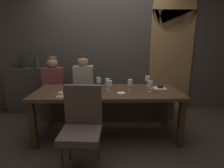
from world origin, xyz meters
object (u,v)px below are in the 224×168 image
Objects in this scene: wine_glass_center_back at (108,82)px; espresso_cup at (61,95)px; chair_near_side at (82,123)px; dessert_plate at (160,88)px; wine_bottle_pale_label at (37,62)px; wine_glass_end_right at (99,80)px; fork_on_table at (151,88)px; wine_glass_far_right at (110,84)px; wine_bottle_dark_red at (22,62)px; diner_redhead at (53,77)px; wine_glass_center_front at (150,84)px; diner_bearded at (84,76)px; wine_glass_near_left at (147,79)px; dining_table at (108,96)px; banquette_bench at (108,106)px; wine_glass_far_left at (130,83)px.

wine_glass_center_back reaches higher than espresso_cup.
chair_near_side reaches higher than dessert_plate.
wine_bottle_pale_label is 1.71m from wine_glass_center_back.
wine_glass_end_right is (1.28, -0.79, -0.21)m from wine_bottle_pale_label.
wine_glass_far_right is at bearing -178.41° from fork_on_table.
wine_bottle_dark_red is 1.92× the size of fork_on_table.
espresso_cup is at bearing -68.44° from diner_redhead.
chair_near_side is at bearing -145.04° from wine_glass_center_front.
wine_glass_far_right is 1.00× the size of wine_glass_center_back.
diner_bearded is 4.87× the size of wine_glass_near_left.
dining_table is 13.41× the size of wine_glass_center_back.
wine_glass_center_front is 1.37× the size of espresso_cup.
wine_glass_far_right is (1.06, -0.73, 0.04)m from diner_redhead.
wine_glass_center_front is at bearing -35.03° from diner_bearded.
fork_on_table is (0.69, -0.58, 0.51)m from banquette_bench.
diner_redhead is 4.69× the size of wine_glass_end_right.
banquette_bench is 3.25× the size of diner_redhead.
chair_near_side is 5.98× the size of wine_glass_end_right.
dessert_plate is at bearing -0.24° from wine_glass_center_back.
wine_bottle_dark_red is 2.75m from dessert_plate.
wine_bottle_dark_red is 2.53m from wine_glass_near_left.
wine_glass_end_right is at bearing 46.67° from espresso_cup.
diner_redhead reaches higher than dessert_plate.
wine_bottle_dark_red is at bearing 177.78° from wine_bottle_pale_label.
dining_table is 0.88× the size of banquette_bench.
diner_bearded is 6.65× the size of espresso_cup.
wine_glass_center_front is (0.64, -0.77, 0.63)m from banquette_bench.
chair_near_side is 0.59m from espresso_cup.
wine_glass_end_right is at bearing -173.67° from wine_glass_near_left.
wine_glass_far_right is at bearing -78.80° from wine_glass_center_back.
wine_glass_end_right is 1.00× the size of wine_glass_near_left.
dining_table is 13.41× the size of wine_glass_end_right.
wine_glass_center_back is (0.00, -0.59, 0.62)m from banquette_bench.
dessert_plate is 0.14m from fork_on_table.
wine_glass_center_front is (2.07, -1.08, -0.21)m from wine_bottle_pale_label.
dessert_plate is (2.58, -0.92, -0.32)m from wine_bottle_dark_red.
wine_glass_center_back reaches higher than fork_on_table.
espresso_cup is at bearing -122.74° from banquette_bench.
diner_bearded is 4.20× the size of dessert_plate.
diner_bearded is 1.34m from wine_bottle_dark_red.
wine_bottle_dark_red reaches higher than chair_near_side.
wine_glass_center_front is at bearing -6.27° from dining_table.
banquette_bench is 1.69m from wine_bottle_pale_label.
wine_glass_far_left and wine_glass_center_front have the same top height.
wine_glass_center_front is at bearing -96.18° from wine_glass_near_left.
espresso_cup is at bearing -58.69° from wine_bottle_pale_label.
diner_redhead is 4.69× the size of wine_glass_center_back.
diner_redhead is 1.75m from wine_glass_near_left.
wine_glass_near_left reaches higher than fork_on_table.
dessert_plate is at bearing 7.48° from dining_table.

